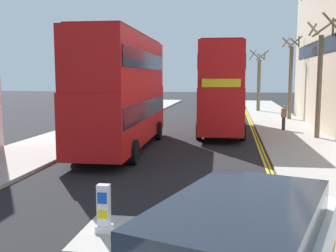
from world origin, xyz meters
The scene contains 12 objects.
sidewalk_right centered at (6.50, 16.00, 0.07)m, with size 4.00×80.00×0.14m, color #9E9991.
sidewalk_left centered at (-6.50, 16.00, 0.07)m, with size 4.00×80.00×0.14m, color #9E9991.
kerb_line_outer centered at (4.40, 14.00, 0.00)m, with size 0.10×56.00×0.01m, color yellow.
kerb_line_inner centered at (4.24, 14.00, 0.00)m, with size 0.10×56.00×0.01m, color yellow.
traffic_island centered at (0.00, 4.87, 0.05)m, with size 1.10×2.20×0.10m, color #9E9991.
keep_left_bollard centered at (0.00, 4.87, 0.61)m, with size 0.36×0.28×1.11m.
double_decker_bus_away centered at (-2.49, 15.61, 3.03)m, with size 3.03×10.87×5.64m.
double_decker_bus_oncoming centered at (2.18, 22.69, 3.03)m, with size 2.92×10.84×5.64m.
pedestrian_far centered at (6.21, 23.31, 0.99)m, with size 0.34×0.22×1.62m.
street_tree_near centered at (7.72, 20.21, 3.65)m, with size 1.88×2.03×6.89m.
street_tree_mid centered at (7.56, 30.54, 3.54)m, with size 1.68×1.65×6.78m.
street_tree_far centered at (5.51, 38.35, 3.16)m, with size 2.04×2.08×6.27m.
Camera 1 is at (2.82, -3.55, 3.63)m, focal length 42.74 mm.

